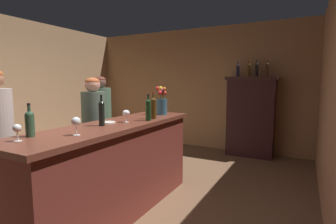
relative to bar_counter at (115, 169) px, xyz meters
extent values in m
plane|color=brown|center=(-0.48, -0.09, -0.54)|extent=(9.24, 9.24, 0.00)
cube|color=#AB8057|center=(-0.48, 3.52, 0.84)|extent=(5.32, 0.12, 2.76)
cube|color=maroon|center=(0.00, 0.00, -0.03)|extent=(0.60, 2.41, 1.02)
cube|color=brown|center=(0.00, 0.00, 0.50)|extent=(0.68, 2.51, 0.05)
cube|color=#31191B|center=(0.91, 3.21, 0.28)|extent=(0.92, 0.39, 1.64)
cube|color=#39201E|center=(0.91, 3.21, 1.07)|extent=(1.00, 0.45, 0.06)
cylinder|color=black|center=(-0.02, -0.17, 0.65)|extent=(0.06, 0.06, 0.23)
sphere|color=black|center=(-0.02, -0.17, 0.76)|extent=(0.06, 0.06, 0.06)
cylinder|color=black|center=(-0.02, -0.17, 0.80)|extent=(0.02, 0.02, 0.08)
cylinder|color=black|center=(-0.02, -0.17, 0.85)|extent=(0.02, 0.02, 0.02)
cylinder|color=#2C4A32|center=(-0.18, -0.87, 0.62)|extent=(0.07, 0.07, 0.18)
sphere|color=#2C4A32|center=(-0.18, -0.87, 0.71)|extent=(0.07, 0.07, 0.07)
cylinder|color=#2C4A32|center=(-0.18, -0.87, 0.76)|extent=(0.03, 0.03, 0.09)
cylinder|color=black|center=(-0.18, -0.87, 0.81)|extent=(0.03, 0.03, 0.02)
cylinder|color=#4D3213|center=(0.19, 0.53, 0.65)|extent=(0.08, 0.08, 0.23)
sphere|color=#4D3213|center=(0.19, 0.53, 0.76)|extent=(0.08, 0.08, 0.08)
cylinder|color=#4D3213|center=(0.19, 0.53, 0.81)|extent=(0.03, 0.03, 0.10)
cylinder|color=#B12720|center=(0.19, 0.53, 0.87)|extent=(0.03, 0.03, 0.02)
cylinder|color=#193519|center=(0.22, 0.38, 0.64)|extent=(0.07, 0.07, 0.23)
sphere|color=#193519|center=(0.22, 0.38, 0.75)|extent=(0.07, 0.07, 0.07)
cylinder|color=#193519|center=(0.22, 0.38, 0.79)|extent=(0.02, 0.02, 0.08)
cylinder|color=black|center=(0.22, 0.38, 0.84)|extent=(0.03, 0.03, 0.02)
cylinder|color=white|center=(0.12, -0.65, 0.53)|extent=(0.06, 0.06, 0.00)
cylinder|color=white|center=(0.12, -0.65, 0.57)|extent=(0.01, 0.01, 0.08)
ellipsoid|color=white|center=(0.12, -0.65, 0.65)|extent=(0.08, 0.08, 0.08)
cylinder|color=white|center=(-0.11, -1.03, 0.53)|extent=(0.06, 0.06, 0.00)
cylinder|color=white|center=(-0.11, -1.03, 0.57)|extent=(0.01, 0.01, 0.07)
ellipsoid|color=white|center=(-0.11, -1.03, 0.64)|extent=(0.06, 0.06, 0.06)
ellipsoid|color=maroon|center=(-0.11, -1.03, 0.62)|extent=(0.05, 0.05, 0.02)
cylinder|color=white|center=(0.06, 0.15, 0.53)|extent=(0.06, 0.06, 0.00)
cylinder|color=white|center=(0.06, 0.15, 0.57)|extent=(0.01, 0.01, 0.07)
ellipsoid|color=white|center=(0.06, 0.15, 0.64)|extent=(0.08, 0.08, 0.07)
cylinder|color=white|center=(0.00, 1.09, 0.53)|extent=(0.07, 0.07, 0.00)
cylinder|color=white|center=(0.00, 1.09, 0.57)|extent=(0.01, 0.01, 0.08)
ellipsoid|color=white|center=(0.00, 1.09, 0.64)|extent=(0.08, 0.08, 0.06)
ellipsoid|color=maroon|center=(0.00, 1.09, 0.63)|extent=(0.06, 0.06, 0.02)
cylinder|color=#315A70|center=(0.08, 0.95, 0.64)|extent=(0.15, 0.15, 0.22)
cylinder|color=#38602D|center=(0.13, 0.94, 0.78)|extent=(0.01, 0.01, 0.23)
sphere|color=orange|center=(0.13, 0.94, 0.90)|extent=(0.05, 0.05, 0.05)
cylinder|color=#38602D|center=(0.11, 0.97, 0.75)|extent=(0.01, 0.01, 0.17)
sphere|color=red|center=(0.11, 0.97, 0.84)|extent=(0.08, 0.08, 0.08)
cylinder|color=#38602D|center=(0.08, 1.00, 0.75)|extent=(0.01, 0.01, 0.16)
sphere|color=orange|center=(0.08, 1.00, 0.83)|extent=(0.05, 0.05, 0.05)
cylinder|color=#38602D|center=(0.06, 0.96, 0.78)|extent=(0.01, 0.01, 0.24)
sphere|color=gold|center=(0.06, 0.96, 0.90)|extent=(0.06, 0.06, 0.06)
cylinder|color=#38602D|center=(0.02, 0.93, 0.78)|extent=(0.01, 0.01, 0.24)
sphere|color=red|center=(0.02, 0.93, 0.91)|extent=(0.05, 0.05, 0.05)
cylinder|color=#38602D|center=(0.08, 0.91, 0.75)|extent=(0.01, 0.01, 0.18)
sphere|color=red|center=(0.08, 0.91, 0.84)|extent=(0.06, 0.06, 0.06)
cylinder|color=#38602D|center=(0.11, 0.93, 0.77)|extent=(0.01, 0.01, 0.22)
sphere|color=#C74E8D|center=(0.11, 0.93, 0.88)|extent=(0.05, 0.05, 0.05)
cylinder|color=white|center=(-0.10, 0.01, 0.54)|extent=(0.18, 0.18, 0.01)
cylinder|color=#222138|center=(0.62, 3.21, 1.21)|extent=(0.07, 0.07, 0.22)
sphere|color=#222138|center=(0.62, 3.21, 1.32)|extent=(0.07, 0.07, 0.07)
cylinder|color=#222138|center=(0.62, 3.21, 1.36)|extent=(0.02, 0.02, 0.08)
cylinder|color=black|center=(0.62, 3.21, 1.41)|extent=(0.02, 0.02, 0.02)
cylinder|color=#4E3314|center=(0.84, 3.21, 1.21)|extent=(0.08, 0.08, 0.23)
sphere|color=#4E3314|center=(0.84, 3.21, 1.32)|extent=(0.08, 0.08, 0.08)
cylinder|color=#4E3314|center=(0.84, 3.21, 1.36)|extent=(0.03, 0.03, 0.08)
cylinder|color=#AF1A21|center=(0.84, 3.21, 1.41)|extent=(0.03, 0.03, 0.02)
cylinder|color=black|center=(0.99, 3.21, 1.22)|extent=(0.06, 0.06, 0.24)
sphere|color=black|center=(0.99, 3.21, 1.34)|extent=(0.06, 0.06, 0.06)
cylinder|color=black|center=(0.99, 3.21, 1.37)|extent=(0.02, 0.02, 0.08)
cylinder|color=black|center=(0.99, 3.21, 1.42)|extent=(0.03, 0.03, 0.02)
cylinder|color=#432A18|center=(1.19, 3.21, 1.22)|extent=(0.06, 0.06, 0.23)
sphere|color=#432A18|center=(1.19, 3.21, 1.33)|extent=(0.06, 0.06, 0.06)
cylinder|color=#432A18|center=(1.19, 3.21, 1.38)|extent=(0.02, 0.02, 0.10)
cylinder|color=gold|center=(1.19, 3.21, 1.44)|extent=(0.03, 0.03, 0.02)
cylinder|color=#B1A18F|center=(-0.75, -0.84, -0.12)|extent=(0.22, 0.22, 0.84)
cylinder|color=#302D24|center=(-1.23, 1.13, -0.13)|extent=(0.26, 0.26, 0.81)
cylinder|color=#4A684F|center=(-1.23, 1.13, 0.58)|extent=(0.36, 0.36, 0.62)
sphere|color=brown|center=(-1.23, 1.13, 0.99)|extent=(0.21, 0.21, 0.21)
ellipsoid|color=#582B20|center=(-1.23, 1.13, 1.03)|extent=(0.20, 0.20, 0.11)
cylinder|color=brown|center=(-0.76, 0.47, -0.15)|extent=(0.24, 0.24, 0.78)
cylinder|color=#4B5D4F|center=(-0.76, 0.47, 0.55)|extent=(0.33, 0.33, 0.62)
sphere|color=tan|center=(-0.76, 0.47, 0.95)|extent=(0.21, 0.21, 0.21)
ellipsoid|color=#A44E28|center=(-0.76, 0.47, 1.00)|extent=(0.20, 0.20, 0.11)
camera|label=1|loc=(1.87, -2.23, 1.00)|focal=27.56mm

